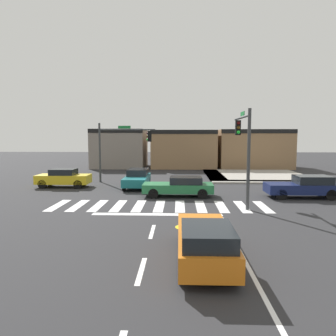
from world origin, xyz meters
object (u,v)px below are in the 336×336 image
(traffic_signal_northwest, at_px, (122,142))
(traffic_signal_southeast, at_px, (243,140))
(car_teal, at_px, (137,178))
(car_navy, at_px, (304,186))
(car_orange, at_px, (205,241))
(car_yellow, at_px, (64,178))
(car_green, at_px, (180,186))

(traffic_signal_northwest, relative_size, traffic_signal_southeast, 0.94)
(car_teal, distance_m, car_navy, 12.29)
(traffic_signal_northwest, relative_size, car_teal, 1.11)
(car_teal, relative_size, car_orange, 0.98)
(traffic_signal_southeast, bearing_deg, car_orange, 161.90)
(car_teal, height_order, car_yellow, car_yellow)
(car_navy, xyz_separation_m, car_yellow, (-17.51, 3.85, -0.00))
(traffic_signal_northwest, distance_m, car_orange, 19.12)
(traffic_signal_northwest, distance_m, traffic_signal_southeast, 12.52)
(car_green, xyz_separation_m, car_teal, (-3.38, 3.82, 0.04))
(traffic_signal_northwest, xyz_separation_m, traffic_signal_southeast, (8.79, -8.91, 0.32))
(car_green, height_order, car_navy, car_navy)
(traffic_signal_northwest, relative_size, car_yellow, 1.26)
(traffic_signal_northwest, xyz_separation_m, car_yellow, (-4.23, -2.98, -2.78))
(car_yellow, bearing_deg, car_green, -21.34)
(traffic_signal_southeast, distance_m, car_teal, 9.91)
(car_green, relative_size, car_teal, 1.00)
(traffic_signal_northwest, xyz_separation_m, car_teal, (1.66, -2.78, -2.80))
(traffic_signal_northwest, height_order, car_navy, traffic_signal_northwest)
(traffic_signal_southeast, height_order, car_navy, traffic_signal_southeast)
(traffic_signal_northwest, relative_size, car_navy, 1.13)
(traffic_signal_southeast, xyz_separation_m, car_teal, (-7.13, 6.13, -3.12))
(car_navy, distance_m, car_yellow, 17.92)
(traffic_signal_northwest, bearing_deg, traffic_signal_southeast, -45.39)
(car_navy, bearing_deg, traffic_signal_southeast, 24.98)
(car_yellow, height_order, car_orange, car_yellow)
(car_navy, height_order, car_yellow, car_navy)
(car_teal, bearing_deg, car_green, 41.49)
(car_orange, bearing_deg, traffic_signal_southeast, -18.10)
(car_teal, relative_size, car_yellow, 1.14)
(car_navy, bearing_deg, traffic_signal_northwest, -27.22)
(car_teal, xyz_separation_m, car_navy, (11.61, -4.04, 0.02))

